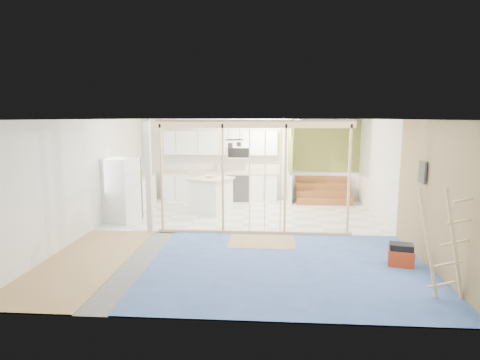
# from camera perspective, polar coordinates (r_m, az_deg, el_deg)

# --- Properties ---
(room) EXTENTS (7.01, 8.01, 2.61)m
(room) POSITION_cam_1_polar(r_m,az_deg,el_deg) (8.99, 0.08, 0.31)
(room) COLOR slate
(room) RESTS_ON ground
(floor_overlays) EXTENTS (7.00, 8.00, 0.03)m
(floor_overlays) POSITION_cam_1_polar(r_m,az_deg,el_deg) (9.32, 0.55, -7.50)
(floor_overlays) COLOR white
(floor_overlays) RESTS_ON room
(stud_frame) EXTENTS (4.66, 0.14, 2.60)m
(stud_frame) POSITION_cam_1_polar(r_m,az_deg,el_deg) (8.97, -1.65, 2.26)
(stud_frame) COLOR #DBBE86
(stud_frame) RESTS_ON room
(base_cabinets) EXTENTS (4.45, 2.24, 0.93)m
(base_cabinets) POSITION_cam_1_polar(r_m,az_deg,el_deg) (12.61, -6.19, -1.10)
(base_cabinets) COLOR white
(base_cabinets) RESTS_ON room
(upper_cabinets) EXTENTS (3.60, 0.41, 0.85)m
(upper_cabinets) POSITION_cam_1_polar(r_m,az_deg,el_deg) (12.79, -2.53, 5.19)
(upper_cabinets) COLOR white
(upper_cabinets) RESTS_ON room
(green_partition) EXTENTS (2.25, 1.51, 2.60)m
(green_partition) POSITION_cam_1_polar(r_m,az_deg,el_deg) (12.72, 10.44, 1.07)
(green_partition) COLOR olive
(green_partition) RESTS_ON room
(pot_rack) EXTENTS (0.52, 0.52, 0.72)m
(pot_rack) POSITION_cam_1_polar(r_m,az_deg,el_deg) (10.81, -0.87, 5.47)
(pot_rack) COLOR black
(pot_rack) RESTS_ON room
(sheathing_panel) EXTENTS (0.02, 4.00, 2.60)m
(sheathing_panel) POSITION_cam_1_polar(r_m,az_deg,el_deg) (7.56, 26.28, -2.23)
(sheathing_panel) COLOR #A18657
(sheathing_panel) RESTS_ON room
(electrical_panel) EXTENTS (0.04, 0.30, 0.40)m
(electrical_panel) POSITION_cam_1_polar(r_m,az_deg,el_deg) (8.05, 24.52, 1.02)
(electrical_panel) COLOR #3C3C41
(electrical_panel) RESTS_ON room
(ceiling_light) EXTENTS (0.32, 0.32, 0.08)m
(ceiling_light) POSITION_cam_1_polar(r_m,az_deg,el_deg) (11.89, 7.89, 8.31)
(ceiling_light) COLOR #FFEABF
(ceiling_light) RESTS_ON room
(fridge) EXTENTS (0.87, 0.85, 1.63)m
(fridge) POSITION_cam_1_polar(r_m,az_deg,el_deg) (10.53, -16.49, -1.46)
(fridge) COLOR white
(fridge) RESTS_ON room
(island) EXTENTS (1.33, 1.33, 0.98)m
(island) POSITION_cam_1_polar(r_m,az_deg,el_deg) (11.26, -4.15, -2.17)
(island) COLOR white
(island) RESTS_ON room
(bowl) EXTENTS (0.33, 0.33, 0.06)m
(bowl) POSITION_cam_1_polar(r_m,az_deg,el_deg) (11.27, -4.23, 0.56)
(bowl) COLOR white
(bowl) RESTS_ON island
(soap_bottle_a) EXTENTS (0.13, 0.13, 0.32)m
(soap_bottle_a) POSITION_cam_1_polar(r_m,az_deg,el_deg) (12.80, -3.10, 1.91)
(soap_bottle_a) COLOR #AFB7C3
(soap_bottle_a) RESTS_ON base_cabinets
(soap_bottle_b) EXTENTS (0.10, 0.10, 0.17)m
(soap_bottle_b) POSITION_cam_1_polar(r_m,az_deg,el_deg) (12.78, 2.68, 1.56)
(soap_bottle_b) COLOR silver
(soap_bottle_b) RESTS_ON base_cabinets
(toolbox) EXTENTS (0.50, 0.42, 0.41)m
(toolbox) POSITION_cam_1_polar(r_m,az_deg,el_deg) (7.83, 21.92, -9.93)
(toolbox) COLOR #AB2F0F
(toolbox) RESTS_ON room
(ladder) EXTENTS (0.89, 0.05, 1.65)m
(ladder) POSITION_cam_1_polar(r_m,az_deg,el_deg) (6.52, 27.10, -8.07)
(ladder) COLOR #D9BD85
(ladder) RESTS_ON room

